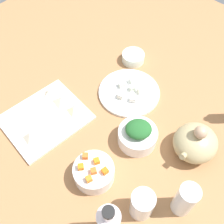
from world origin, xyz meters
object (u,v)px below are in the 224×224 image
bowl_carrots (94,172)px  cutting_board (45,118)px  bowl_greens (137,136)px  teapot (195,142)px  drinking_glass_0 (142,204)px  plate_tofu (129,92)px  drinking_glass_1 (185,200)px  bowl_small_side (133,57)px

bowl_carrots → cutting_board: bearing=-96.6°
bowl_greens → teapot: teapot is taller
cutting_board → teapot: size_ratio=1.74×
teapot → bowl_carrots: bearing=-31.3°
drinking_glass_0 → bowl_carrots: bearing=-83.8°
plate_tofu → drinking_glass_1: drinking_glass_1 is taller
cutting_board → bowl_carrots: (3.48, 29.88, 2.53)cm
plate_tofu → drinking_glass_0: size_ratio=2.28×
teapot → drinking_glass_0: size_ratio=1.56×
bowl_small_side → drinking_glass_0: bearing=42.3°
bowl_greens → cutting_board: bearing=-62.5°
cutting_board → teapot: teapot is taller
cutting_board → bowl_greens: size_ratio=2.14×
bowl_small_side → teapot: bearing=65.8°
cutting_board → plate_tofu: size_ratio=1.20×
bowl_small_side → drinking_glass_1: drinking_glass_1 is taller
cutting_board → bowl_small_side: bearing=174.7°
drinking_glass_0 → drinking_glass_1: size_ratio=0.75×
teapot → drinking_glass_0: bearing=-0.4°
drinking_glass_0 → cutting_board: bearing=-91.8°
drinking_glass_0 → plate_tofu: bearing=-134.9°
plate_tofu → bowl_carrots: size_ratio=1.85×
bowl_carrots → teapot: (-30.34, 18.46, 2.40)cm
plate_tofu → bowl_carrots: bowl_carrots is taller
bowl_greens → plate_tofu: bearing=-132.0°
bowl_carrots → bowl_small_side: size_ratio=1.36×
cutting_board → plate_tofu: 34.80cm
plate_tofu → drinking_glass_0: 46.64cm
bowl_greens → bowl_carrots: size_ratio=1.04×
bowl_greens → bowl_small_side: (-30.17, -27.36, -1.07)cm
plate_tofu → bowl_small_side: bowl_small_side is taller
teapot → plate_tofu: bearing=-97.6°
bowl_carrots → teapot: teapot is taller
teapot → drinking_glass_0: teapot is taller
bowl_greens → bowl_small_side: bearing=-137.8°
cutting_board → bowl_carrots: 30.19cm
plate_tofu → bowl_small_side: 18.94cm
cutting_board → teapot: 55.53cm
plate_tofu → bowl_small_side: (-15.39, -10.96, 1.37)cm
drinking_glass_0 → bowl_small_side: bearing=-137.7°
teapot → bowl_greens: bearing=-58.1°
cutting_board → drinking_glass_1: drinking_glass_1 is taller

